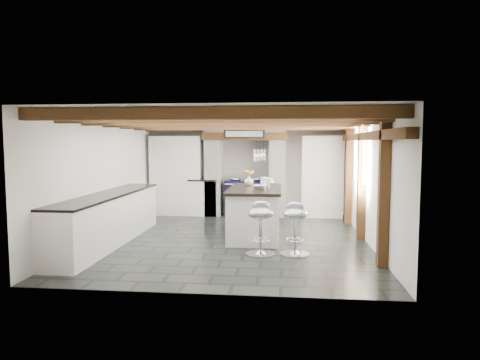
# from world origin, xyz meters

# --- Properties ---
(ground) EXTENTS (6.00, 6.00, 0.00)m
(ground) POSITION_xyz_m (0.00, 0.00, 0.00)
(ground) COLOR black
(ground) RESTS_ON ground
(room_shell) EXTENTS (6.00, 6.03, 6.00)m
(room_shell) POSITION_xyz_m (-0.61, 1.42, 1.07)
(room_shell) COLOR white
(room_shell) RESTS_ON ground
(range_cooker) EXTENTS (1.00, 0.63, 0.99)m
(range_cooker) POSITION_xyz_m (0.00, 2.68, 0.47)
(range_cooker) COLOR black
(range_cooker) RESTS_ON ground
(kitchen_island) EXTENTS (1.03, 1.95, 1.28)m
(kitchen_island) POSITION_xyz_m (0.41, 0.26, 0.49)
(kitchen_island) COLOR white
(kitchen_island) RESTS_ON ground
(bar_stool_near) EXTENTS (0.52, 0.52, 0.87)m
(bar_stool_near) POSITION_xyz_m (1.15, -1.07, 0.54)
(bar_stool_near) COLOR silver
(bar_stool_near) RESTS_ON ground
(bar_stool_far) EXTENTS (0.56, 0.56, 0.89)m
(bar_stool_far) POSITION_xyz_m (0.59, -1.12, 0.55)
(bar_stool_far) COLOR silver
(bar_stool_far) RESTS_ON ground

